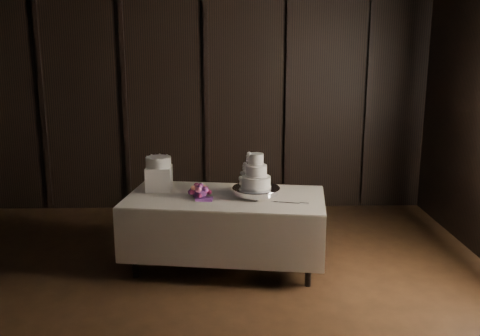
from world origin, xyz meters
The scene contains 8 objects.
room centered at (0.00, 0.00, 1.50)m, with size 6.08×7.08×3.08m.
display_table centered at (0.25, 1.44, 0.42)m, with size 2.12×1.32×0.76m.
cake_stand centered at (0.56, 1.42, 0.81)m, with size 0.48×0.48×0.09m, color silver.
wedding_cake centered at (0.53, 1.40, 0.99)m, with size 0.33×0.29×0.35m.
bouquet centered at (-0.01, 1.40, 0.82)m, with size 0.27×0.37×0.18m, color #B94A75, non-canonical shape.
box_pedestal centered at (-0.45, 1.69, 0.89)m, with size 0.26×0.26×0.25m, color white.
small_cake centered at (-0.45, 1.69, 1.06)m, with size 0.26×0.26×0.10m, color white.
cake_knife centered at (0.83, 1.17, 0.77)m, with size 0.37×0.02×0.01m, color silver.
Camera 1 is at (0.26, -3.77, 2.27)m, focal length 40.00 mm.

